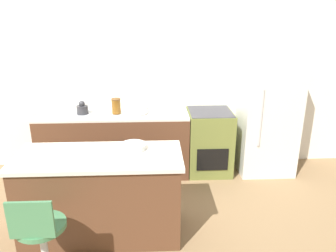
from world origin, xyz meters
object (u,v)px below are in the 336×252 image
oven_range (209,142)px  refrigerator (268,114)px  stool_chair (42,242)px  kettle (82,109)px  mixing_bowl (140,109)px

oven_range → refrigerator: size_ratio=0.52×
oven_range → stool_chair: size_ratio=1.01×
oven_range → kettle: size_ratio=4.97×
stool_chair → mixing_bowl: bearing=69.8°
oven_range → kettle: bearing=-179.1°
kettle → mixing_bowl: kettle is taller
oven_range → kettle: (-1.74, -0.03, 0.52)m
mixing_bowl → kettle: bearing=180.0°
refrigerator → mixing_bowl: size_ratio=7.48×
kettle → mixing_bowl: (0.77, 0.00, -0.02)m
oven_range → stool_chair: (-1.71, -2.04, -0.02)m
kettle → mixing_bowl: bearing=0.0°
refrigerator → stool_chair: refrigerator is taller
oven_range → kettle: kettle is taller
refrigerator → stool_chair: size_ratio=1.93×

